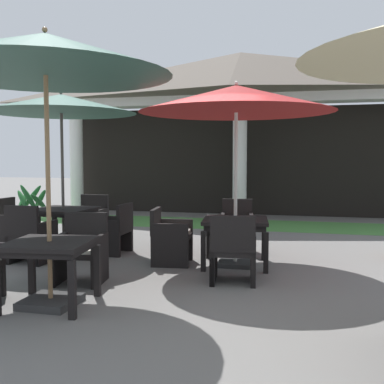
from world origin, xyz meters
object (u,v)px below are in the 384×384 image
(patio_umbrella_near_foreground, at_px, (236,100))
(patio_table_mid_left, at_px, (63,214))
(patio_table_near_foreground, at_px, (235,225))
(patio_table_mid_right, at_px, (50,250))
(potted_palm_left_edge, at_px, (31,224))
(patio_chair_mid_left_north, at_px, (90,220))
(patio_chair_mid_left_east, at_px, (115,231))
(patio_chair_near_foreground_south, at_px, (233,252))
(patio_chair_mid_left_west, at_px, (15,225))
(patio_chair_near_foreground_north, at_px, (237,228))
(patio_umbrella_mid_right, at_px, (45,56))
(patio_umbrella_mid_left, at_px, (61,105))
(patio_chair_mid_right_north, at_px, (81,252))
(patio_chair_near_foreground_west, at_px, (170,237))
(patio_chair_mid_left_south, at_px, (30,236))

(patio_umbrella_near_foreground, height_order, patio_table_mid_left, patio_umbrella_near_foreground)
(patio_table_near_foreground, distance_m, patio_table_mid_right, 2.93)
(patio_table_mid_left, height_order, potted_palm_left_edge, potted_palm_left_edge)
(patio_table_near_foreground, distance_m, patio_umbrella_near_foreground, 1.86)
(patio_table_mid_left, distance_m, patio_table_mid_right, 3.13)
(patio_chair_mid_left_north, xyz_separation_m, patio_chair_mid_left_east, (0.96, -0.99, -0.01))
(patio_chair_near_foreground_south, distance_m, patio_table_mid_right, 2.30)
(patio_table_mid_right, bearing_deg, patio_table_near_foreground, 55.31)
(patio_chair_mid_left_north, bearing_deg, patio_umbrella_near_foreground, 156.92)
(patio_chair_mid_left_west, distance_m, patio_chair_mid_left_north, 1.38)
(patio_chair_mid_left_north, distance_m, patio_table_mid_right, 4.03)
(patio_chair_near_foreground_south, xyz_separation_m, patio_table_mid_right, (-1.79, -1.42, 0.20))
(potted_palm_left_edge, bearing_deg, patio_umbrella_near_foreground, -15.40)
(patio_chair_mid_left_west, bearing_deg, patio_chair_near_foreground_north, 99.37)
(patio_umbrella_near_foreground, relative_size, potted_palm_left_edge, 2.57)
(patio_table_near_foreground, xyz_separation_m, patio_umbrella_mid_right, (-1.67, -2.41, 2.08))
(patio_umbrella_mid_left, distance_m, patio_chair_mid_right_north, 3.09)
(patio_chair_near_foreground_north, bearing_deg, patio_table_mid_left, 4.30)
(patio_chair_near_foreground_west, height_order, potted_palm_left_edge, potted_palm_left_edge)
(patio_chair_mid_left_south, bearing_deg, potted_palm_left_edge, 123.68)
(patio_chair_mid_right_north, bearing_deg, potted_palm_left_edge, -54.72)
(patio_table_near_foreground, relative_size, patio_chair_near_foreground_south, 1.18)
(patio_chair_near_foreground_west, bearing_deg, patio_chair_mid_right_north, -38.72)
(patio_umbrella_mid_right, bearing_deg, patio_chair_mid_left_south, 128.11)
(patio_chair_near_foreground_west, distance_m, patio_table_mid_left, 2.17)
(patio_chair_mid_left_east, height_order, potted_palm_left_edge, potted_palm_left_edge)
(patio_umbrella_mid_right, bearing_deg, patio_chair_near_foreground_north, 65.57)
(patio_table_near_foreground, relative_size, patio_chair_mid_left_north, 1.19)
(patio_chair_mid_left_west, xyz_separation_m, patio_umbrella_mid_right, (2.39, -2.81, 2.28))
(patio_umbrella_mid_left, relative_size, potted_palm_left_edge, 2.46)
(patio_table_mid_left, relative_size, patio_umbrella_mid_right, 0.33)
(patio_table_near_foreground, relative_size, patio_chair_near_foreground_north, 1.18)
(patio_chair_mid_left_west, relative_size, patio_chair_mid_right_north, 1.00)
(patio_chair_mid_left_north, distance_m, patio_chair_mid_right_north, 3.09)
(patio_table_near_foreground, relative_size, patio_umbrella_mid_right, 0.36)
(patio_umbrella_near_foreground, distance_m, patio_chair_mid_left_west, 4.57)
(patio_table_near_foreground, height_order, patio_chair_near_foreground_south, patio_chair_near_foreground_south)
(patio_chair_mid_right_north, xyz_separation_m, potted_palm_left_edge, (-2.43, 2.62, -0.08))
(patio_chair_near_foreground_south, distance_m, patio_umbrella_mid_right, 3.23)
(patio_chair_near_foreground_south, relative_size, patio_table_mid_left, 0.92)
(patio_chair_mid_left_south, bearing_deg, patio_table_mid_right, -51.01)
(patio_chair_near_foreground_north, height_order, patio_chair_mid_left_north, patio_chair_near_foreground_north)
(patio_chair_near_foreground_north, height_order, patio_umbrella_mid_right, patio_umbrella_mid_right)
(patio_umbrella_mid_right, xyz_separation_m, potted_palm_left_edge, (-2.56, 3.58, -2.37))
(patio_chair_near_foreground_south, xyz_separation_m, potted_palm_left_edge, (-4.35, 2.16, -0.09))
(patio_chair_near_foreground_south, xyz_separation_m, patio_umbrella_mid_right, (-1.79, -1.42, 2.28))
(patio_table_near_foreground, bearing_deg, patio_chair_mid_left_north, 156.04)
(patio_chair_near_foreground_south, distance_m, patio_chair_near_foreground_west, 1.41)
(patio_chair_mid_left_west, bearing_deg, patio_chair_mid_left_east, 90.00)
(patio_table_mid_right, bearing_deg, patio_umbrella_near_foreground, 55.31)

